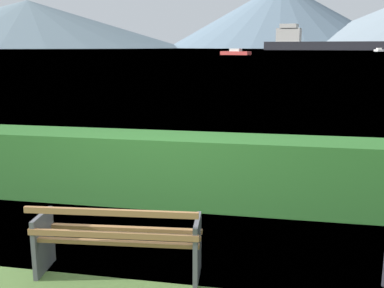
% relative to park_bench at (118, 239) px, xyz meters
% --- Properties ---
extents(ground_plane, '(1400.00, 1400.00, 0.00)m').
position_rel_park_bench_xyz_m(ground_plane, '(-0.01, 0.06, -0.43)').
color(ground_plane, '#4C6B33').
extents(water_surface, '(620.00, 620.00, 0.00)m').
position_rel_park_bench_xyz_m(water_surface, '(-0.01, 309.94, -0.43)').
color(water_surface, '#7A99A8').
rests_on(water_surface, ground_plane).
extents(park_bench, '(1.86, 0.73, 0.87)m').
position_rel_park_bench_xyz_m(park_bench, '(0.00, 0.00, 0.00)').
color(park_bench, olive).
rests_on(park_bench, ground_plane).
extents(hedge_row, '(11.13, 0.88, 1.11)m').
position_rel_park_bench_xyz_m(hedge_row, '(-0.01, 2.49, 0.12)').
color(hedge_row, '#2D6B28').
rests_on(hedge_row, ground_plane).
extents(cargo_ship_large, '(82.90, 25.67, 16.28)m').
position_rel_park_bench_xyz_m(cargo_ship_large, '(26.07, 297.62, 4.12)').
color(cargo_ship_large, '#232328').
rests_on(cargo_ship_large, water_surface).
extents(fishing_boat_near, '(9.15, 6.10, 1.81)m').
position_rel_park_bench_xyz_m(fishing_boat_near, '(-10.94, 127.96, 0.23)').
color(fishing_boat_near, '#B2332D').
rests_on(fishing_boat_near, water_surface).
extents(sailboat_mid, '(2.99, 7.90, 1.68)m').
position_rel_park_bench_xyz_m(sailboat_mid, '(46.93, 225.40, 0.18)').
color(sailboat_mid, silver).
rests_on(sailboat_mid, water_surface).
extents(distant_hills, '(922.54, 438.20, 84.41)m').
position_rel_park_bench_xyz_m(distant_hills, '(8.95, 564.83, 37.34)').
color(distant_hills, slate).
rests_on(distant_hills, ground_plane).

